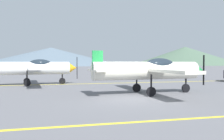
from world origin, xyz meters
TOP-DOWN VIEW (x-y plane):
  - ground_plane at (0.00, 0.00)m, footprint 400.00×400.00m
  - apron_line_near at (0.00, -4.74)m, footprint 80.00×0.16m
  - apron_line_far at (0.00, 8.25)m, footprint 80.00×0.16m
  - airplane_near at (1.60, 1.13)m, footprint 6.95×8.01m
  - airplane_mid at (-5.27, 8.23)m, footprint 7.00×8.04m
  - hill_centerleft at (-4.54, 122.15)m, footprint 75.64×75.64m
  - hill_centerright at (74.22, 119.24)m, footprint 64.19×64.19m

SIDE VIEW (x-z plane):
  - ground_plane at x=0.00m, z-range 0.00..0.00m
  - apron_line_near at x=0.00m, z-range 0.00..0.01m
  - apron_line_far at x=0.00m, z-range 0.00..0.01m
  - airplane_near at x=1.60m, z-range 0.15..2.55m
  - airplane_mid at x=-5.27m, z-range 0.15..2.55m
  - hill_centerleft at x=-4.54m, z-range 0.00..9.61m
  - hill_centerright at x=74.22m, z-range 0.00..11.02m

